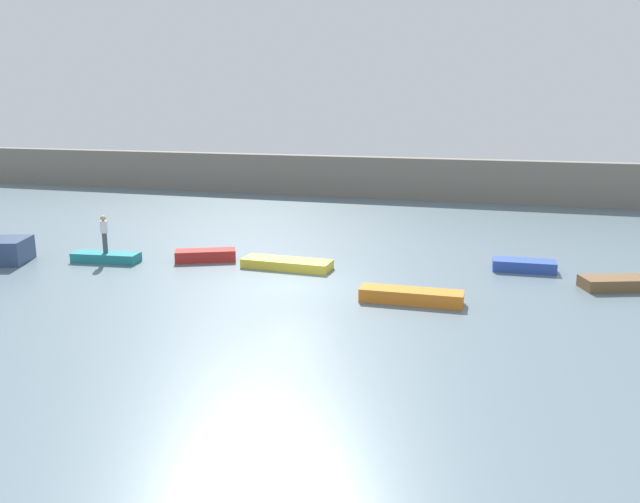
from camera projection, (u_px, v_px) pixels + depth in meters
name	position (u px, v px, depth m)	size (l,w,h in m)	color
ground_plane	(299.00, 285.00, 25.45)	(120.00, 120.00, 0.00)	slate
embankment_wall	(398.00, 178.00, 47.62)	(80.00, 1.20, 3.08)	gray
rowboat_teal	(106.00, 257.00, 29.10)	(3.08, 0.96, 0.43)	teal
rowboat_red	(206.00, 255.00, 29.26)	(2.75, 0.95, 0.52)	red
rowboat_yellow	(287.00, 264.00, 28.01)	(3.98, 1.24, 0.40)	gold
rowboat_orange	(411.00, 296.00, 23.23)	(3.76, 0.94, 0.49)	orange
rowboat_blue	(524.00, 265.00, 27.55)	(2.64, 1.08, 0.48)	#2B4CAD
rowboat_brown	(620.00, 283.00, 24.91)	(3.02, 1.16, 0.47)	brown
person_white_shirt	(104.00, 232.00, 28.82)	(0.32, 0.32, 1.73)	#4C4C56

